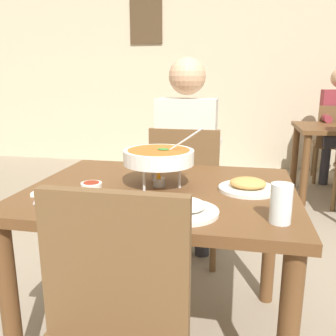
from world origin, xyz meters
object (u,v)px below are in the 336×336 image
Objects in this scene: rice_plate at (184,208)px; appetizer_plate at (248,186)px; chair_bg_middle at (335,140)px; dining_table_main at (161,212)px; curry_bowl at (159,157)px; chair_diner_main at (186,188)px; diner_main at (187,151)px; drink_glass at (281,205)px; sauce_dish at (91,185)px.

rice_plate is 0.38m from appetizer_plate.
appetizer_plate is at bearing -109.60° from chair_bg_middle.
dining_table_main is at bearing -175.43° from appetizer_plate.
curry_bowl is 0.39m from appetizer_plate.
diner_main is at bearing 90.00° from chair_diner_main.
chair_diner_main is at bearing 88.95° from curry_bowl.
drink_glass is 3.37m from chair_bg_middle.
chair_bg_middle is (0.93, 3.22, -0.28)m from drink_glass.
curry_bowl is 0.37× the size of chair_bg_middle.
rice_plate is at bearing -63.19° from dining_table_main.
curry_bowl is 0.31m from sauce_dish.
drink_glass is 0.14× the size of chair_bg_middle.
chair_diner_main is at bearing 113.93° from drink_glass.
drink_glass is (0.46, -1.07, 0.04)m from diner_main.
rice_plate is 2.67× the size of sauce_dish.
sauce_dish is (-0.28, -0.07, -0.12)m from curry_bowl.
curry_bowl is at bearing -91.01° from diner_main.
chair_diner_main is at bearing 98.08° from rice_plate.
diner_main is 1.46× the size of chair_bg_middle.
chair_bg_middle is (1.39, 2.16, -0.24)m from diner_main.
chair_bg_middle reaches higher than dining_table_main.
curry_bowl reaches higher than dining_table_main.
dining_table_main is 0.57m from drink_glass.
chair_diner_main is 0.87m from sauce_dish.
diner_main is 3.94× the size of curry_bowl.
curry_bowl is at bearing -178.16° from appetizer_plate.
curry_bowl is 3.69× the size of sauce_dish.
sauce_dish is at bearing -172.83° from appetizer_plate.
dining_table_main is 4.68× the size of appetizer_plate.
appetizer_plate is at bearing -63.82° from diner_main.
rice_plate is at bearing 177.16° from drink_glass.
drink_glass is at bearing -33.32° from dining_table_main.
chair_diner_main is 0.69× the size of diner_main.
diner_main is 1.06m from rice_plate.
diner_main is 2.58m from chair_bg_middle.
diner_main is 0.82m from appetizer_plate.
dining_table_main is 0.78m from diner_main.
curry_bowl is (-0.01, 0.02, 0.24)m from dining_table_main.
dining_table_main is at bearing 146.68° from drink_glass.
dining_table_main is 0.24m from curry_bowl.
sauce_dish reaches higher than dining_table_main.
dining_table_main is 0.32m from sauce_dish.
curry_bowl is at bearing 117.50° from rice_plate.
curry_bowl is 1.39× the size of appetizer_plate.
dining_table_main is at bearing 116.81° from rice_plate.
diner_main is at bearing 116.18° from appetizer_plate.
sauce_dish is at bearing -119.53° from chair_bg_middle.
chair_diner_main reaches higher than drink_glass.
rice_plate is 3.45m from chair_bg_middle.
curry_bowl is at bearing -91.05° from chair_diner_main.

